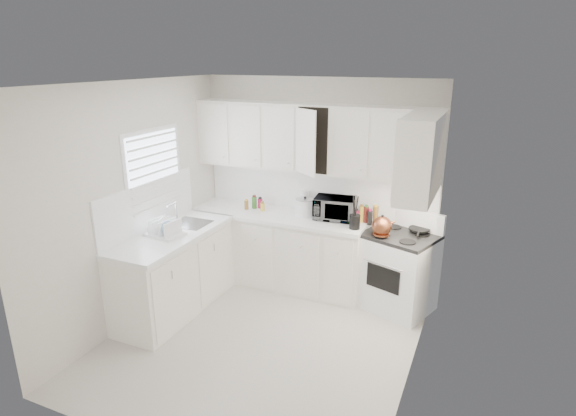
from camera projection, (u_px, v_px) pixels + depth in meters
The scene contains 33 objects.
floor at pixel (261, 341), 4.91m from camera, with size 3.20×3.20×0.00m, color silver.
ceiling at pixel (256, 83), 4.11m from camera, with size 3.20×3.20×0.00m, color white.
wall_back at pixel (317, 184), 5.91m from camera, with size 3.00×3.00×0.00m, color white.
wall_front at pixel (148, 298), 3.12m from camera, with size 3.00×3.00×0.00m, color white.
wall_left at pixel (135, 205), 5.09m from camera, with size 3.20×3.20×0.00m, color white.
wall_right at pixel (419, 248), 3.94m from camera, with size 3.20×3.20×0.00m, color white.
window_blinds at pixel (155, 175), 5.31m from camera, with size 0.06×0.96×1.06m, color white, non-canonical shape.
lower_cabinets_back at pixel (279, 250), 6.05m from camera, with size 2.22×0.60×0.90m, color white, non-canonical shape.
lower_cabinets_left at pixel (175, 274), 5.41m from camera, with size 0.60×1.60×0.90m, color white, non-canonical shape.
countertop_back at pixel (278, 216), 5.90m from camera, with size 2.24×0.64×0.05m, color white.
countertop_left at pixel (172, 235), 5.26m from camera, with size 0.64×1.62×0.05m, color white.
backsplash_back at pixel (316, 190), 5.92m from camera, with size 2.98×0.02×0.55m, color white.
backsplash_left at pixel (148, 206), 5.28m from camera, with size 0.02×1.60×0.55m, color white.
upper_cabinets_back at pixel (312, 171), 5.70m from camera, with size 3.00×0.33×0.80m, color white, non-canonical shape.
upper_cabinets_right at pixel (417, 197), 4.66m from camera, with size 0.33×0.90×0.80m, color white, non-canonical shape.
sink at pixel (190, 214), 5.52m from camera, with size 0.42×0.38×0.30m, color gray, non-canonical shape.
stove at pixel (398, 262), 5.40m from camera, with size 0.76×0.63×1.17m, color white, non-canonical shape.
tea_kettle at pixel (382, 225), 5.18m from camera, with size 0.27×0.23×0.25m, color brown, non-canonical shape.
frying_pan at pixel (419, 228), 5.35m from camera, with size 0.24×0.40×0.04m, color black, non-canonical shape.
microwave at pixel (335, 206), 5.66m from camera, with size 0.48×0.27×0.33m, color gray.
rice_cooker at pixel (305, 206), 5.80m from camera, with size 0.24×0.24×0.24m, color white, non-canonical shape.
paper_towel at pixel (305, 201), 5.95m from camera, with size 0.12×0.12×0.27m, color white.
utensil_crock at pixel (355, 212), 5.32m from camera, with size 0.13×0.13×0.40m, color black, non-canonical shape.
dish_rack at pixel (164, 226), 5.16m from camera, with size 0.39×0.29×0.21m, color white, non-canonical shape.
spice_left_0 at pixel (251, 202), 6.16m from camera, with size 0.06×0.06×0.13m, color olive.
spice_left_1 at pixel (252, 204), 6.06m from camera, with size 0.06×0.06×0.13m, color #377A28.
spice_left_2 at pixel (261, 203), 6.10m from camera, with size 0.06×0.06×0.13m, color #BC194C.
spice_left_3 at pixel (263, 206), 6.00m from camera, with size 0.06×0.06×0.13m, color yellow.
sauce_right_0 at pixel (358, 212), 5.64m from camera, with size 0.06×0.06×0.19m, color #BC194C.
sauce_right_1 at pixel (361, 215), 5.57m from camera, with size 0.06×0.06×0.19m, color yellow.
sauce_right_2 at pixel (367, 214), 5.60m from camera, with size 0.06×0.06×0.19m, color maroon.
sauce_right_3 at pixel (370, 216), 5.53m from camera, with size 0.06×0.06×0.19m, color black.
sauce_right_4 at pixel (376, 215), 5.56m from camera, with size 0.06×0.06×0.19m, color olive.
Camera 1 is at (1.96, -3.78, 2.82)m, focal length 29.45 mm.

